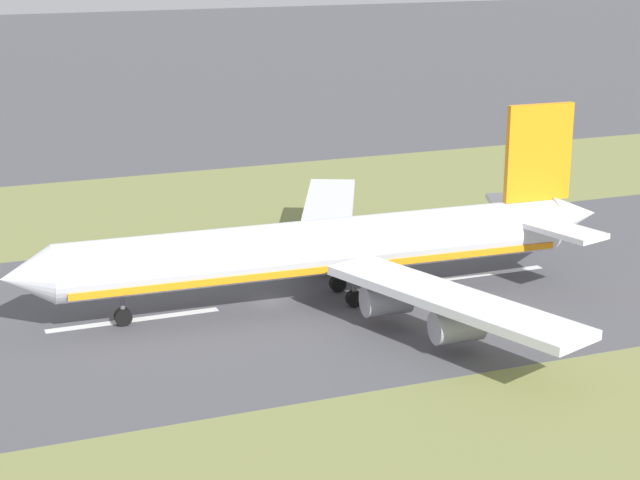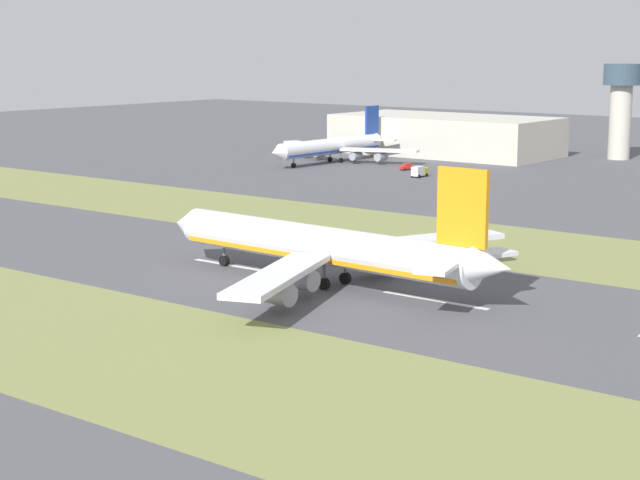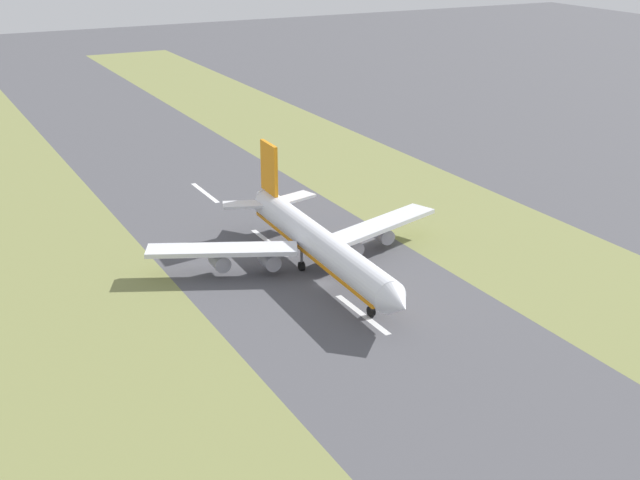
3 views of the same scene
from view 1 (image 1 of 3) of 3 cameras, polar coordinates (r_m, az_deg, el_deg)
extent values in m
plane|color=#4C4C51|center=(116.07, -2.61, -3.33)|extent=(800.00, 800.00, 0.00)
cube|color=olive|center=(157.50, -7.90, 1.90)|extent=(40.00, 600.00, 0.01)
cube|color=silver|center=(125.81, 8.21, -1.89)|extent=(1.20, 18.00, 0.01)
cube|color=silver|center=(112.47, -9.91, -4.23)|extent=(1.20, 18.00, 0.01)
cylinder|color=silver|center=(114.07, 0.00, -0.39)|extent=(8.09, 56.19, 6.00)
cone|color=silver|center=(108.41, -15.42, -1.92)|extent=(6.06, 5.22, 5.88)
cone|color=silver|center=(127.06, 13.32, 1.31)|extent=(5.32, 6.19, 5.10)
cube|color=orange|center=(114.56, 0.00, -1.17)|extent=(7.71, 53.94, 0.70)
cube|color=silver|center=(101.70, 7.11, -3.19)|extent=(29.31, 15.49, 0.90)
cube|color=silver|center=(132.49, 0.46, 1.63)|extent=(28.92, 17.34, 0.90)
cylinder|color=#93939E|center=(108.51, 3.57, -3.18)|extent=(3.38, 4.92, 3.20)
cylinder|color=#93939E|center=(102.25, 7.33, -4.56)|extent=(3.38, 4.92, 3.20)
cylinder|color=#93939E|center=(124.44, 0.38, -0.54)|extent=(3.38, 4.92, 3.20)
cylinder|color=#93939E|center=(133.69, 0.50, 0.68)|extent=(3.38, 4.92, 3.20)
cube|color=orange|center=(122.72, 11.58, 4.59)|extent=(1.10, 8.02, 11.00)
cube|color=silver|center=(119.93, 12.70, 0.55)|extent=(10.82, 6.96, 0.60)
cube|color=silver|center=(129.04, 10.16, 1.83)|extent=(10.90, 7.58, 0.60)
cylinder|color=#59595E|center=(110.44, -10.50, -3.28)|extent=(0.50, 0.50, 3.20)
cylinder|color=black|center=(110.99, -10.46, -4.05)|extent=(0.97, 1.83, 1.80)
cylinder|color=#59595E|center=(113.87, 1.86, -2.38)|extent=(0.50, 0.50, 3.20)
cylinder|color=black|center=(114.40, 1.85, -3.14)|extent=(0.97, 1.83, 1.80)
cylinder|color=#59595E|center=(118.48, 0.96, -1.61)|extent=(0.50, 0.50, 3.20)
cylinder|color=black|center=(118.99, 0.95, -2.34)|extent=(0.97, 1.83, 1.80)
camera|label=2|loc=(143.25, 79.73, 2.06)|focal=60.00mm
camera|label=3|loc=(204.96, -55.03, 17.67)|focal=50.00mm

